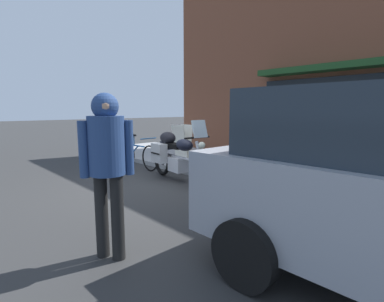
{
  "coord_description": "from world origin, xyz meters",
  "views": [
    {
      "loc": [
        4.93,
        -3.67,
        1.64
      ],
      "look_at": [
        0.2,
        0.72,
        0.7
      ],
      "focal_mm": 27.35,
      "sensor_mm": 36.0,
      "label": 1
    }
  ],
  "objects_px": {
    "touring_motorcycle": "(175,154)",
    "sandwich_board_sign": "(182,142)",
    "pedestrian_walking": "(107,156)",
    "parked_bicycle": "(138,155)",
    "second_bicycle_by_cafe": "(104,148)"
  },
  "relations": [
    {
      "from": "touring_motorcycle",
      "to": "sandwich_board_sign",
      "type": "height_order",
      "value": "touring_motorcycle"
    },
    {
      "from": "parked_bicycle",
      "to": "sandwich_board_sign",
      "type": "bearing_deg",
      "value": 82.57
    },
    {
      "from": "touring_motorcycle",
      "to": "pedestrian_walking",
      "type": "xyz_separation_m",
      "value": [
        2.21,
        -2.76,
        0.53
      ]
    },
    {
      "from": "touring_motorcycle",
      "to": "second_bicycle_by_cafe",
      "type": "relative_size",
      "value": 1.3
    },
    {
      "from": "pedestrian_walking",
      "to": "second_bicycle_by_cafe",
      "type": "xyz_separation_m",
      "value": [
        -5.87,
        2.81,
        -0.76
      ]
    },
    {
      "from": "pedestrian_walking",
      "to": "parked_bicycle",
      "type": "bearing_deg",
      "value": 143.94
    },
    {
      "from": "second_bicycle_by_cafe",
      "to": "pedestrian_walking",
      "type": "bearing_deg",
      "value": -25.59
    },
    {
      "from": "touring_motorcycle",
      "to": "parked_bicycle",
      "type": "height_order",
      "value": "touring_motorcycle"
    },
    {
      "from": "parked_bicycle",
      "to": "second_bicycle_by_cafe",
      "type": "height_order",
      "value": "second_bicycle_by_cafe"
    },
    {
      "from": "touring_motorcycle",
      "to": "sandwich_board_sign",
      "type": "bearing_deg",
      "value": 134.93
    },
    {
      "from": "touring_motorcycle",
      "to": "parked_bicycle",
      "type": "distance_m",
      "value": 1.81
    },
    {
      "from": "pedestrian_walking",
      "to": "second_bicycle_by_cafe",
      "type": "bearing_deg",
      "value": 154.41
    },
    {
      "from": "pedestrian_walking",
      "to": "second_bicycle_by_cafe",
      "type": "height_order",
      "value": "pedestrian_walking"
    },
    {
      "from": "pedestrian_walking",
      "to": "sandwich_board_sign",
      "type": "height_order",
      "value": "pedestrian_walking"
    },
    {
      "from": "second_bicycle_by_cafe",
      "to": "touring_motorcycle",
      "type": "bearing_deg",
      "value": -0.75
    }
  ]
}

